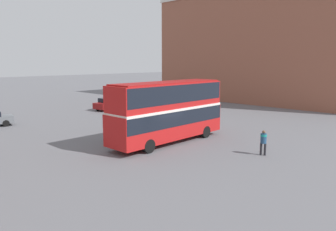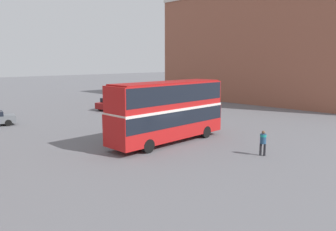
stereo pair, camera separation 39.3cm
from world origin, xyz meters
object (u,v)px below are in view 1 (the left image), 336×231
parked_car_kerb_far (109,104)px  pedestrian_foreground (263,140)px  parked_car_side_street (152,109)px  double_decker_bus (168,108)px

parked_car_kerb_far → pedestrian_foreground: bearing=-111.0°
pedestrian_foreground → parked_car_kerb_far: 25.30m
pedestrian_foreground → parked_car_side_street: 17.95m
parked_car_kerb_far → parked_car_side_street: bearing=-95.8°
pedestrian_foreground → parked_car_kerb_far: bearing=-129.7°
parked_car_kerb_far → parked_car_side_street: size_ratio=1.07×
double_decker_bus → parked_car_side_street: (7.52, 9.92, -1.93)m
parked_car_side_street → parked_car_kerb_far: bearing=-90.1°
double_decker_bus → pedestrian_foreground: bearing=-75.1°
pedestrian_foreground → parked_car_side_street: (5.56, 17.06, -0.26)m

